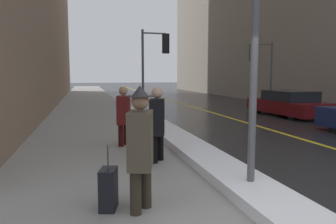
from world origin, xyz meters
name	(u,v)px	position (x,y,z in m)	size (l,w,h in m)	color
sidewalk_slab	(91,110)	(-2.00, 15.00, 0.01)	(4.00, 80.00, 0.01)	gray
road_centre_stripe	(194,107)	(4.00, 15.00, 0.00)	(0.16, 80.00, 0.00)	gold
snow_bank_curb	(170,133)	(0.27, 6.43, 0.10)	(0.90, 15.53, 0.20)	white
traffic_light_near	(157,54)	(0.99, 11.61, 2.87)	(1.31, 0.33, 3.96)	#515156
traffic_light_far	(260,61)	(6.99, 12.83, 2.69)	(1.31, 0.34, 3.73)	#515156
pedestrian_in_fedora	(141,144)	(-1.55, 1.01, 0.97)	(0.45, 0.78, 1.77)	#2A241B
pedestrian_with_shoulder_bag	(157,121)	(-0.76, 3.54, 0.91)	(0.44, 0.77, 1.65)	black
pedestrian_trailing	(124,113)	(-1.29, 5.35, 0.90)	(0.43, 0.58, 1.61)	#340C0C
parked_car_maroon	(288,104)	(6.97, 10.08, 0.56)	(1.93, 4.50, 1.19)	#600F14
rolling_suitcase	(108,189)	(-1.99, 1.17, 0.30)	(0.31, 0.40, 0.95)	black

